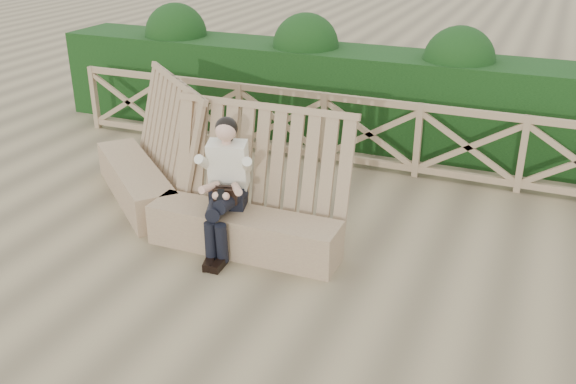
% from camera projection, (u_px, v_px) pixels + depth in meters
% --- Properties ---
extents(ground, '(60.00, 60.00, 0.00)m').
position_uv_depth(ground, '(272.00, 284.00, 6.75)').
color(ground, brown).
rests_on(ground, ground).
extents(bench, '(4.11, 2.09, 1.61)m').
position_uv_depth(bench, '(190.00, 191.00, 7.94)').
color(bench, '#84644B').
rests_on(bench, ground).
extents(woman, '(0.54, 0.98, 1.54)m').
position_uv_depth(woman, '(225.00, 182.00, 7.16)').
color(woman, black).
rests_on(woman, ground).
extents(guardrail, '(10.10, 0.09, 1.10)m').
position_uv_depth(guardrail, '(369.00, 134.00, 9.46)').
color(guardrail, '#907354').
rests_on(guardrail, ground).
extents(hedge, '(12.00, 1.20, 1.50)m').
position_uv_depth(hedge, '(391.00, 100.00, 10.38)').
color(hedge, black).
rests_on(hedge, ground).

